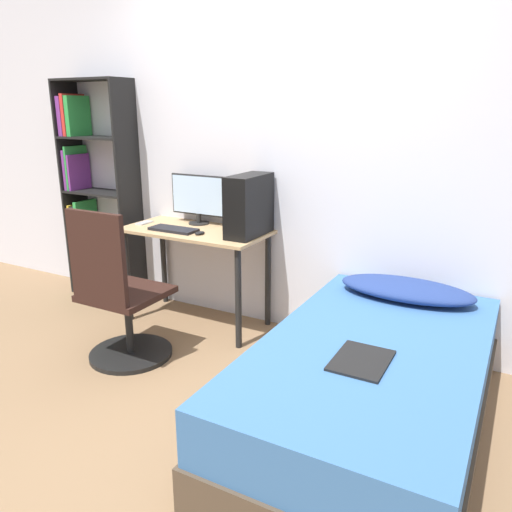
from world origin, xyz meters
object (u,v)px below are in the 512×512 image
Objects in this scene: monitor at (198,197)px; pc_tower at (249,205)px; keyboard at (174,229)px; bookshelf at (91,193)px; bed at (371,386)px; office_chair at (120,305)px.

monitor is 0.53m from pc_tower.
monitor is at bearing 83.42° from keyboard.
bed is (2.70, -0.81, -0.66)m from bookshelf.
bookshelf is 1.48m from office_chair.
office_chair is at bearing -89.79° from monitor.
bed is 4.48× the size of pc_tower.
office_chair is at bearing -38.48° from bookshelf.
office_chair reaches higher than keyboard.
bookshelf is 1.09m from keyboard.
pc_tower is at bearing 147.05° from bed.
pc_tower is at bearing -14.05° from monitor.
bookshelf is at bearing 167.34° from keyboard.
bookshelf is at bearing -177.89° from monitor.
bookshelf is 0.96× the size of bed.
bookshelf is 2.90m from bed.
bookshelf is 1.60m from pc_tower.
office_chair is 2.41× the size of pc_tower.
bookshelf is at bearing 176.80° from pc_tower.
monitor is 1.13× the size of pc_tower.
pc_tower reaches higher than office_chair.
bookshelf reaches higher than office_chair.
monitor is (1.08, 0.04, 0.04)m from bookshelf.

